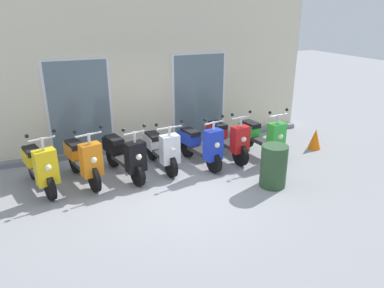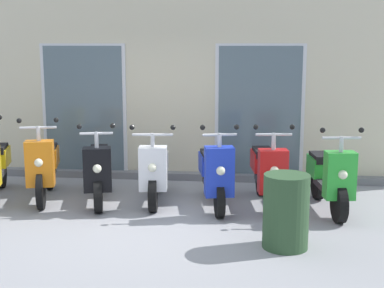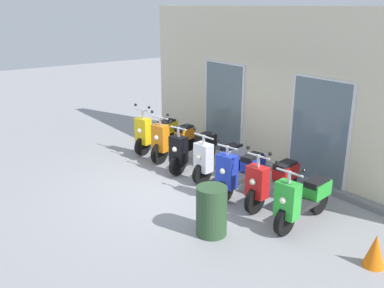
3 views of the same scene
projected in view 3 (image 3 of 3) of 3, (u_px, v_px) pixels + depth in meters
ground_plane at (181, 189)px, 8.90m from camera, size 40.00×40.00×0.00m
storefront_facade at (272, 92)px, 9.83m from camera, size 9.06×0.50×3.66m
scooter_yellow at (156, 132)px, 11.17m from camera, size 0.73×1.56×1.32m
scooter_orange at (173, 139)px, 10.54m from camera, size 0.72×1.58×1.29m
scooter_black at (193, 149)px, 9.92m from camera, size 0.71×1.60×1.23m
scooter_white at (218, 159)px, 9.34m from camera, size 0.62×1.54×1.21m
scooter_blue at (240, 171)px, 8.57m from camera, size 0.64×1.50×1.25m
scooter_red at (272, 181)px, 8.09m from camera, size 0.58×1.58×1.25m
scooter_green at (303, 199)px, 7.36m from camera, size 0.59×1.60×1.25m
trash_bin at (212, 211)px, 7.05m from camera, size 0.52×0.52×0.85m
traffic_cone at (375, 251)px, 6.21m from camera, size 0.32×0.32×0.52m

